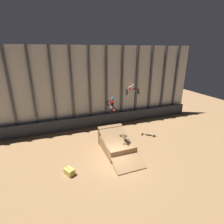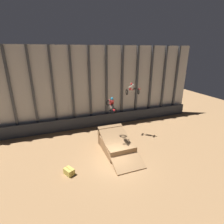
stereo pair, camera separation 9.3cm
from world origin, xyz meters
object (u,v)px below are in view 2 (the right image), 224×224
(traffic_cone_near_ramp, at_px, (117,131))
(hay_bale_trackside, at_px, (69,171))
(rider_bike_right_air, at_px, (132,90))
(rider_bike_left_air, at_px, (111,105))
(dirt_ramp, at_px, (116,143))

(traffic_cone_near_ramp, bearing_deg, hay_bale_trackside, -139.21)
(rider_bike_right_air, bearing_deg, hay_bale_trackside, 161.31)
(rider_bike_left_air, xyz_separation_m, hay_bale_trackside, (-4.78, -2.31, -4.87))
(dirt_ramp, xyz_separation_m, rider_bike_right_air, (3.12, 2.67, 5.10))
(rider_bike_right_air, height_order, traffic_cone_near_ramp, rider_bike_right_air)
(dirt_ramp, distance_m, rider_bike_right_air, 6.55)
(dirt_ramp, xyz_separation_m, rider_bike_left_air, (-0.51, -0.03, 4.43))
(rider_bike_right_air, xyz_separation_m, traffic_cone_near_ramp, (-1.55, 0.92, -5.54))
(rider_bike_right_air, bearing_deg, dirt_ramp, 171.11)
(rider_bike_left_air, xyz_separation_m, traffic_cone_near_ramp, (2.08, 3.61, -4.87))
(dirt_ramp, relative_size, hay_bale_trackside, 5.65)
(dirt_ramp, relative_size, traffic_cone_near_ramp, 10.49)
(dirt_ramp, distance_m, traffic_cone_near_ramp, 3.93)
(traffic_cone_near_ramp, bearing_deg, rider_bike_right_air, -30.62)
(hay_bale_trackside, bearing_deg, rider_bike_right_air, 30.75)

